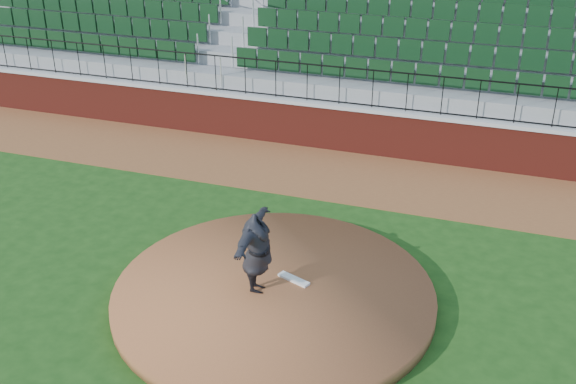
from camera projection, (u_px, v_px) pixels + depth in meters
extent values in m
plane|color=#194112|center=(262.00, 288.00, 12.63)|extent=(90.00, 90.00, 0.00)
cube|color=brown|center=(338.00, 173.00, 17.20)|extent=(34.00, 3.20, 0.01)
cube|color=maroon|center=(354.00, 130.00, 18.30)|extent=(34.00, 0.35, 1.20)
cube|color=#B7B7B7|center=(355.00, 107.00, 18.01)|extent=(34.00, 0.45, 0.10)
cube|color=maroon|center=(398.00, 10.00, 22.03)|extent=(34.00, 0.50, 5.50)
cylinder|color=brown|center=(274.00, 294.00, 12.23)|extent=(5.80, 5.80, 0.25)
cube|color=white|center=(294.00, 279.00, 12.40)|extent=(0.66, 0.37, 0.04)
imported|color=black|center=(257.00, 253.00, 11.79)|extent=(0.73, 1.95, 1.55)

